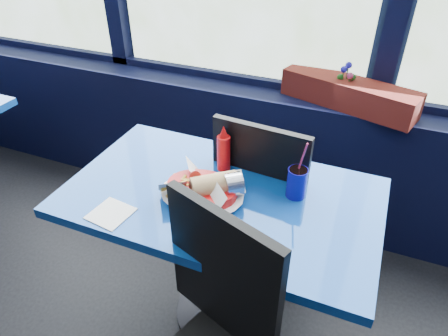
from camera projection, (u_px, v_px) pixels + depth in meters
window_sill at (231, 145)px, 2.49m from camera, size 5.00×0.26×0.80m
near_table at (221, 228)px, 1.64m from camera, size 1.20×0.70×0.75m
chair_near_back at (263, 191)px, 1.86m from camera, size 0.47×0.47×0.96m
planter_box at (348, 93)px, 2.01m from camera, size 0.70×0.36×0.14m
flower_vase at (343, 93)px, 2.01m from camera, size 0.13×0.14×0.22m
food_basket at (203, 189)px, 1.50m from camera, size 0.33×0.33×0.11m
ketchup_bottle at (224, 151)px, 1.62m from camera, size 0.05×0.05×0.20m
soda_cup at (297, 182)px, 1.49m from camera, size 0.08×0.08×0.25m
napkin at (111, 213)px, 1.44m from camera, size 0.15×0.15×0.00m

